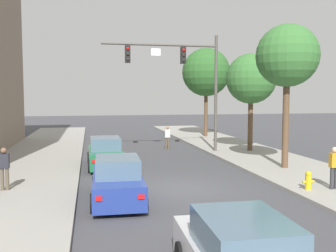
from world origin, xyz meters
TOP-DOWN VIEW (x-y plane):
  - ground_plane at (0.00, 0.00)m, footprint 120.00×120.00m
  - sidewalk_left at (-6.50, 0.00)m, footprint 5.00×60.00m
  - sidewalk_right at (6.50, 0.00)m, footprint 5.00×60.00m
  - traffic_signal_mast at (2.46, 8.82)m, footprint 7.45×0.38m
  - car_lead_green at (-2.71, 5.24)m, footprint 1.88×4.26m
  - car_following_blue at (-2.56, -1.43)m, footprint 1.94×4.29m
  - pedestrian_sidewalk_left_walker at (-6.71, 0.45)m, footprint 0.36×0.22m
  - pedestrian_crossing_road at (1.85, 11.15)m, footprint 0.36×0.22m
  - pedestrian_sidewalk_right_walker at (5.73, -1.95)m, footprint 0.36×0.22m
  - fire_hydrant at (4.71, -1.83)m, footprint 0.48×0.24m
  - street_tree_nearest at (6.11, 2.49)m, footprint 3.09×3.09m
  - street_tree_second at (6.91, 8.52)m, footprint 3.29×3.29m
  - street_tree_third at (6.72, 17.71)m, footprint 4.27×4.27m

SIDE VIEW (x-z plane):
  - ground_plane at x=0.00m, z-range 0.00..0.00m
  - sidewalk_left at x=-6.50m, z-range 0.00..0.15m
  - sidewalk_right at x=6.50m, z-range 0.00..0.15m
  - fire_hydrant at x=4.71m, z-range 0.15..0.87m
  - car_lead_green at x=-2.71m, z-range -0.08..1.52m
  - car_following_blue at x=-2.56m, z-range -0.08..1.52m
  - pedestrian_crossing_road at x=1.85m, z-range 0.09..1.73m
  - pedestrian_sidewalk_left_walker at x=-6.71m, z-range 0.24..1.88m
  - pedestrian_sidewalk_right_walker at x=5.73m, z-range 0.24..1.88m
  - street_tree_second at x=6.91m, z-range 1.67..8.05m
  - traffic_signal_mast at x=2.46m, z-range 1.63..9.13m
  - street_tree_nearest at x=6.11m, z-range 2.12..9.25m
  - street_tree_third at x=6.72m, z-range 1.92..9.78m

